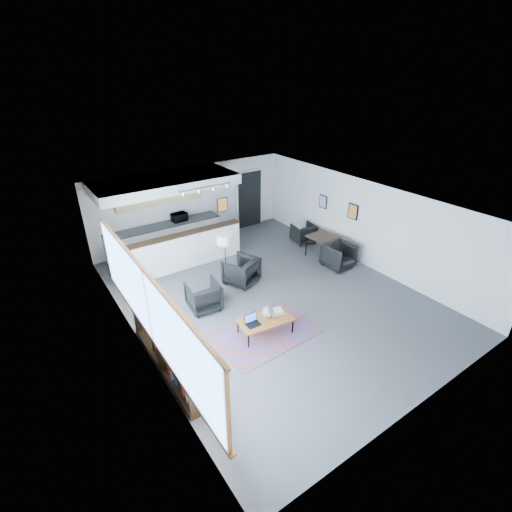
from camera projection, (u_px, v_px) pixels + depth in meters
room at (269, 252)px, 9.43m from camera, size 7.02×9.02×2.62m
window at (149, 309)px, 6.96m from camera, size 0.10×5.95×1.66m
console at (167, 356)px, 7.44m from camera, size 0.35×3.00×0.80m
kitchenette at (168, 216)px, 11.51m from camera, size 4.20×1.96×2.60m
doorway at (249, 199)px, 13.93m from camera, size 1.10×0.12×2.15m
track_light at (205, 188)px, 10.18m from camera, size 1.60×0.07×0.15m
wall_art_lower at (353, 212)px, 11.35m from camera, size 0.03×0.38×0.48m
wall_art_upper at (323, 202)px, 12.33m from camera, size 0.03×0.34×0.44m
kilim_rug at (265, 333)px, 8.60m from camera, size 2.37×1.66×0.01m
coffee_table at (265, 320)px, 8.44m from camera, size 1.30×0.81×0.40m
laptop at (252, 321)px, 8.25m from camera, size 0.32×0.26×0.22m
ceramic_pot at (268, 312)px, 8.44m from camera, size 0.26×0.26×0.26m
book_stack at (276, 311)px, 8.61m from camera, size 0.37×0.32×0.10m
coaster at (273, 322)px, 8.32m from camera, size 0.12×0.12×0.01m
armchair_left at (204, 295)px, 9.31m from camera, size 0.84×0.80×0.79m
armchair_right at (241, 270)px, 10.41m from camera, size 1.06×1.03×0.85m
floor_lamp at (225, 241)px, 10.06m from camera, size 0.55×0.55×1.48m
dining_table at (323, 238)px, 11.79m from camera, size 0.91×0.91×0.71m
dining_chair_near at (339, 256)px, 11.29m from camera, size 0.73×0.69×0.72m
dining_chair_far at (303, 234)px, 12.89m from camera, size 0.70×0.67×0.63m
microwave at (179, 216)px, 12.24m from camera, size 0.53×0.34×0.33m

